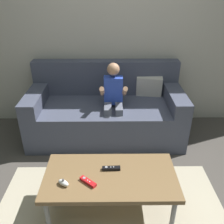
{
  "coord_description": "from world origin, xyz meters",
  "views": [
    {
      "loc": [
        -0.09,
        -1.13,
        1.68
      ],
      "look_at": [
        -0.07,
        0.86,
        0.61
      ],
      "focal_mm": 39.16,
      "sensor_mm": 36.0,
      "label": 1
    }
  ],
  "objects_px": {
    "nunchuk_white": "(63,183)",
    "person_seated_on_couch": "(113,100)",
    "game_remote_black_near_edge": "(111,168)",
    "coffee_table": "(110,178)",
    "game_remote_red_far_corner": "(88,182)",
    "couch": "(106,112)"
  },
  "relations": [
    {
      "from": "coffee_table",
      "to": "game_remote_black_near_edge",
      "type": "height_order",
      "value": "game_remote_black_near_edge"
    },
    {
      "from": "person_seated_on_couch",
      "to": "game_remote_red_far_corner",
      "type": "height_order",
      "value": "person_seated_on_couch"
    },
    {
      "from": "couch",
      "to": "game_remote_red_far_corner",
      "type": "distance_m",
      "value": 1.27
    },
    {
      "from": "coffee_table",
      "to": "person_seated_on_couch",
      "type": "bearing_deg",
      "value": 87.89
    },
    {
      "from": "couch",
      "to": "game_remote_black_near_edge",
      "type": "height_order",
      "value": "couch"
    },
    {
      "from": "couch",
      "to": "nunchuk_white",
      "type": "xyz_separation_m",
      "value": [
        -0.29,
        -1.28,
        0.11
      ]
    },
    {
      "from": "couch",
      "to": "nunchuk_white",
      "type": "relative_size",
      "value": 17.75
    },
    {
      "from": "coffee_table",
      "to": "nunchuk_white",
      "type": "bearing_deg",
      "value": -163.56
    },
    {
      "from": "coffee_table",
      "to": "nunchuk_white",
      "type": "xyz_separation_m",
      "value": [
        -0.34,
        -0.1,
        0.06
      ]
    },
    {
      "from": "person_seated_on_couch",
      "to": "game_remote_black_near_edge",
      "type": "xyz_separation_m",
      "value": [
        -0.03,
        -0.94,
        -0.14
      ]
    },
    {
      "from": "nunchuk_white",
      "to": "person_seated_on_couch",
      "type": "bearing_deg",
      "value": 71.36
    },
    {
      "from": "game_remote_black_near_edge",
      "to": "coffee_table",
      "type": "bearing_deg",
      "value": -96.86
    },
    {
      "from": "person_seated_on_couch",
      "to": "coffee_table",
      "type": "height_order",
      "value": "person_seated_on_couch"
    },
    {
      "from": "coffee_table",
      "to": "game_remote_red_far_corner",
      "type": "xyz_separation_m",
      "value": [
        -0.16,
        -0.08,
        0.05
      ]
    },
    {
      "from": "nunchuk_white",
      "to": "game_remote_red_far_corner",
      "type": "relative_size",
      "value": 0.76
    },
    {
      "from": "person_seated_on_couch",
      "to": "game_remote_black_near_edge",
      "type": "relative_size",
      "value": 6.53
    },
    {
      "from": "person_seated_on_couch",
      "to": "coffee_table",
      "type": "bearing_deg",
      "value": -92.11
    },
    {
      "from": "game_remote_black_near_edge",
      "to": "game_remote_red_far_corner",
      "type": "relative_size",
      "value": 1.08
    },
    {
      "from": "coffee_table",
      "to": "game_remote_black_near_edge",
      "type": "distance_m",
      "value": 0.08
    },
    {
      "from": "nunchuk_white",
      "to": "coffee_table",
      "type": "bearing_deg",
      "value": 16.44
    },
    {
      "from": "person_seated_on_couch",
      "to": "nunchuk_white",
      "type": "bearing_deg",
      "value": -108.64
    },
    {
      "from": "coffee_table",
      "to": "game_remote_red_far_corner",
      "type": "bearing_deg",
      "value": -153.27
    }
  ]
}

